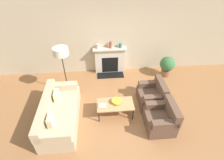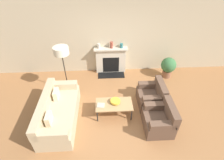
% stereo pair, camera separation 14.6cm
% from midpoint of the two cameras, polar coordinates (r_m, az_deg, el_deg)
% --- Properties ---
extents(ground_plane, '(18.00, 18.00, 0.00)m').
position_cam_midpoint_polar(ground_plane, '(5.23, 2.33, -11.62)').
color(ground_plane, '#99663D').
extents(wall_back, '(18.00, 0.06, 2.90)m').
position_cam_midpoint_polar(wall_back, '(6.38, -0.04, 14.43)').
color(wall_back, '#BCAD8E').
rests_on(wall_back, ground_plane).
extents(fireplace, '(1.24, 0.59, 1.02)m').
position_cam_midpoint_polar(fireplace, '(6.68, -1.34, 6.36)').
color(fireplace, beige).
rests_on(fireplace, ground_plane).
extents(couch, '(0.91, 2.01, 0.76)m').
position_cam_midpoint_polar(couch, '(5.11, -17.72, -10.44)').
color(couch, tan).
rests_on(couch, ground_plane).
extents(armchair_near, '(0.73, 0.84, 0.79)m').
position_cam_midpoint_polar(armchair_near, '(4.92, 15.00, -12.07)').
color(armchair_near, brown).
rests_on(armchair_near, ground_plane).
extents(armchair_far, '(0.73, 0.84, 0.79)m').
position_cam_midpoint_polar(armchair_far, '(5.52, 12.26, -4.94)').
color(armchair_far, brown).
rests_on(armchair_far, ground_plane).
extents(coffee_table, '(1.04, 0.55, 0.42)m').
position_cam_midpoint_polar(coffee_table, '(4.99, 0.22, -8.05)').
color(coffee_table, tan).
rests_on(coffee_table, ground_plane).
extents(bowl, '(0.28, 0.28, 0.09)m').
position_cam_midpoint_polar(bowl, '(4.97, 0.62, -6.91)').
color(bowl, gold).
rests_on(bowl, coffee_table).
extents(book, '(0.23, 0.21, 0.02)m').
position_cam_midpoint_polar(book, '(4.91, -4.11, -8.33)').
color(book, '#B2A893').
rests_on(book, coffee_table).
extents(floor_lamp, '(0.46, 0.46, 1.64)m').
position_cam_midpoint_polar(floor_lamp, '(5.41, -17.02, 8.03)').
color(floor_lamp, black).
rests_on(floor_lamp, ground_plane).
extents(mantel_vase_left, '(0.11, 0.11, 0.17)m').
position_cam_midpoint_polar(mantel_vase_left, '(6.39, -5.32, 10.93)').
color(mantel_vase_left, beige).
rests_on(mantel_vase_left, fireplace).
extents(mantel_vase_center_left, '(0.11, 0.11, 0.24)m').
position_cam_midpoint_polar(mantel_vase_center_left, '(6.39, -1.19, 11.37)').
color(mantel_vase_center_left, brown).
rests_on(mantel_vase_center_left, fireplace).
extents(mantel_vase_center_right, '(0.11, 0.11, 0.16)m').
position_cam_midpoint_polar(mantel_vase_center_right, '(6.43, 2.05, 11.17)').
color(mantel_vase_center_right, '#28666B').
rests_on(mantel_vase_center_right, fireplace).
extents(potted_plant, '(0.55, 0.55, 0.78)m').
position_cam_midpoint_polar(potted_plant, '(6.77, 16.95, 4.61)').
color(potted_plant, brown).
rests_on(potted_plant, ground_plane).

